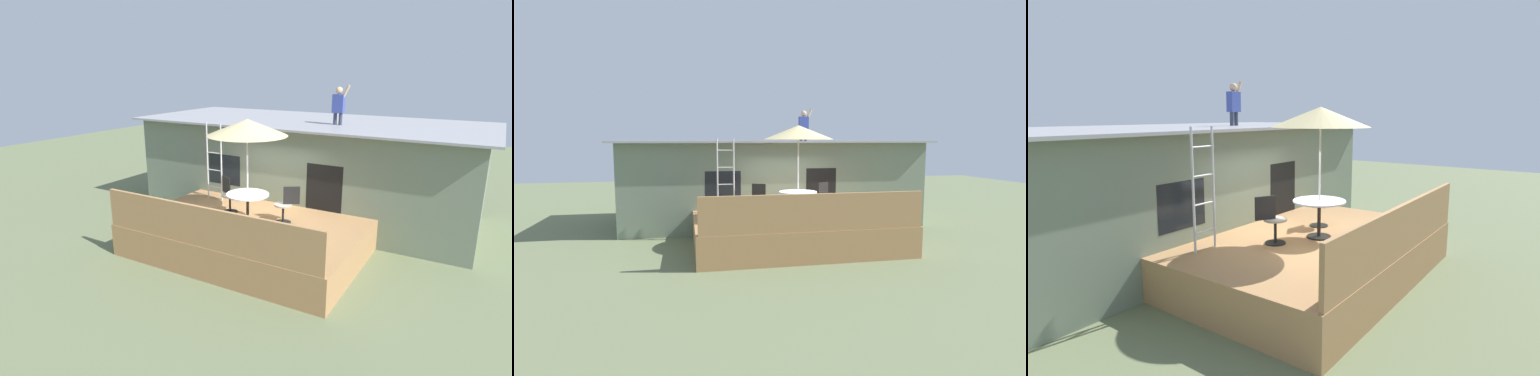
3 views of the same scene
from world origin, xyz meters
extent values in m
plane|color=#66704C|center=(0.00, 0.00, 0.00)|extent=(40.00, 40.00, 0.00)
cube|color=slate|center=(0.00, 3.60, 1.43)|extent=(10.00, 4.00, 2.86)
cube|color=#99999E|center=(0.00, 3.60, 2.89)|extent=(10.50, 4.50, 0.06)
cube|color=black|center=(-1.84, 1.61, 1.55)|extent=(1.10, 0.03, 0.90)
cube|color=black|center=(1.31, 1.61, 1.05)|extent=(1.00, 0.03, 2.00)
cube|color=#A87A4C|center=(0.00, 0.00, 0.40)|extent=(5.55, 3.91, 0.80)
cube|color=#A87A4C|center=(0.00, -1.90, 1.25)|extent=(5.45, 0.08, 0.90)
cylinder|color=black|center=(0.05, -0.19, 0.82)|extent=(0.48, 0.48, 0.03)
cylinder|color=black|center=(0.05, -0.19, 1.17)|extent=(0.07, 0.07, 0.71)
cylinder|color=silver|center=(0.05, -0.19, 1.53)|extent=(1.04, 1.04, 0.03)
cylinder|color=silver|center=(0.05, -0.19, 2.00)|extent=(0.04, 0.04, 2.40)
cone|color=beige|center=(0.05, -0.19, 3.15)|extent=(1.90, 1.90, 0.38)
cylinder|color=silver|center=(-2.05, 1.05, 1.90)|extent=(0.04, 0.04, 2.20)
cylinder|color=silver|center=(-1.57, 1.05, 1.90)|extent=(0.04, 0.04, 2.20)
cylinder|color=silver|center=(-1.81, 1.05, 1.15)|extent=(0.48, 0.03, 0.03)
cylinder|color=silver|center=(-1.81, 1.05, 1.65)|extent=(0.48, 0.03, 0.03)
cylinder|color=silver|center=(-1.81, 1.05, 2.15)|extent=(0.48, 0.03, 0.03)
cylinder|color=silver|center=(-1.81, 1.05, 2.65)|extent=(0.48, 0.03, 0.03)
cylinder|color=#33384C|center=(1.03, 2.99, 3.09)|extent=(0.10, 0.10, 0.34)
cylinder|color=#33384C|center=(1.19, 2.99, 3.09)|extent=(0.10, 0.10, 0.34)
cube|color=#384799|center=(1.11, 2.99, 3.51)|extent=(0.32, 0.20, 0.50)
sphere|color=tan|center=(1.11, 2.99, 3.87)|extent=(0.20, 0.20, 0.20)
cylinder|color=tan|center=(1.29, 2.99, 3.81)|extent=(0.26, 0.08, 0.44)
cylinder|color=black|center=(-0.77, 0.27, 0.81)|extent=(0.40, 0.40, 0.02)
cylinder|color=black|center=(-0.77, 0.27, 1.03)|extent=(0.06, 0.06, 0.44)
cylinder|color=#A59E8C|center=(-0.77, 0.27, 1.26)|extent=(0.44, 0.44, 0.04)
cube|color=black|center=(-0.95, 0.36, 1.50)|extent=(0.37, 0.23, 0.44)
cylinder|color=black|center=(0.79, 0.26, 0.81)|extent=(0.40, 0.40, 0.02)
cylinder|color=black|center=(0.79, 0.26, 1.03)|extent=(0.06, 0.06, 0.44)
cylinder|color=#A59E8C|center=(0.79, 0.26, 1.26)|extent=(0.44, 0.44, 0.04)
cube|color=black|center=(0.96, 0.36, 1.50)|extent=(0.36, 0.24, 0.44)
camera|label=1|loc=(5.08, -8.49, 4.48)|focal=29.53mm
camera|label=2|loc=(-2.96, -11.05, 2.94)|focal=29.04mm
camera|label=3|loc=(-6.83, -4.32, 3.20)|focal=29.39mm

